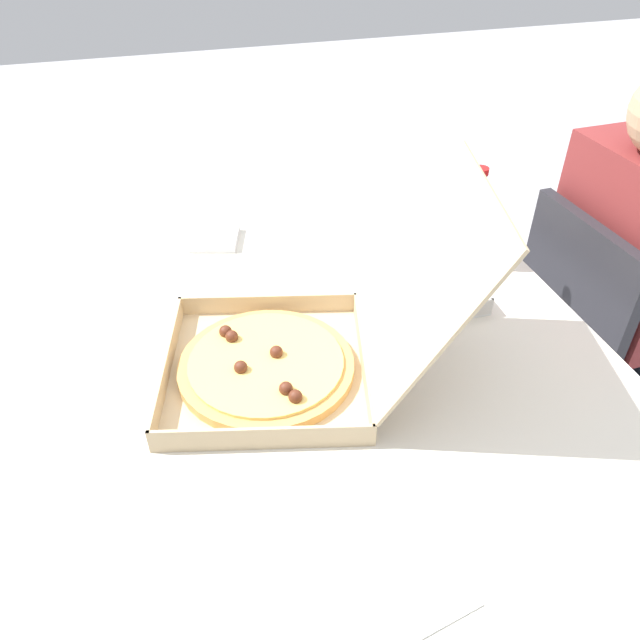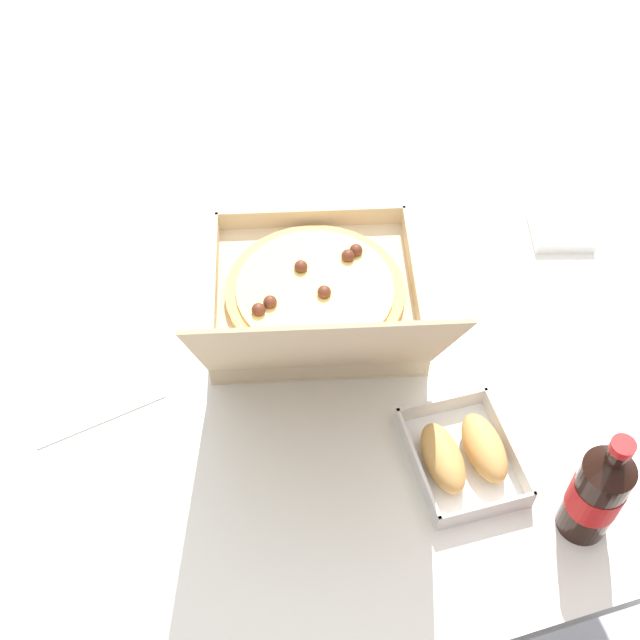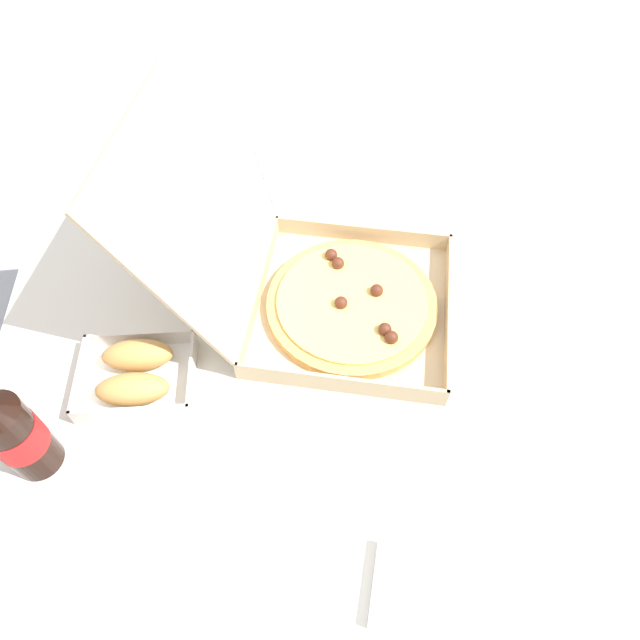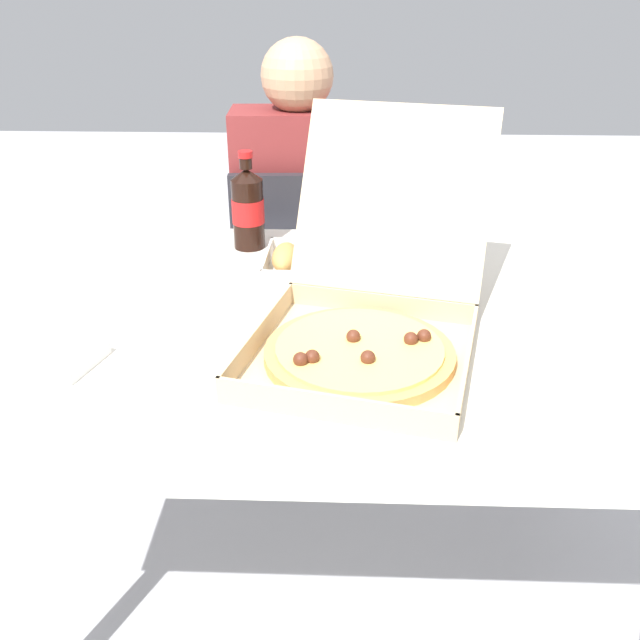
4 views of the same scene
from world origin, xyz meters
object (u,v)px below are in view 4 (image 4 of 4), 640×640
object	(u,v)px
cola_bottle	(248,208)
chair	(300,280)
bread_side_box	(301,260)
paper_menu	(592,342)
pizza_box_open	(366,323)
napkin_pile	(63,358)
diner_person	(299,207)

from	to	relation	value
cola_bottle	chair	bearing A→B (deg)	75.57
bread_side_box	paper_menu	bearing A→B (deg)	-29.72
chair	pizza_box_open	size ratio (longest dim) A/B	1.39
chair	cola_bottle	bearing A→B (deg)	-104.43
napkin_pile	paper_menu	bearing A→B (deg)	6.50
cola_bottle	napkin_pile	distance (m)	0.60
diner_person	napkin_pile	xyz separation A→B (m)	(-0.33, -0.96, 0.05)
diner_person	pizza_box_open	bearing A→B (deg)	-79.23
chair	diner_person	bearing A→B (deg)	92.61
napkin_pile	cola_bottle	bearing A→B (deg)	66.11
diner_person	napkin_pile	distance (m)	1.01
chair	napkin_pile	xyz separation A→B (m)	(-0.33, -0.90, 0.25)
diner_person	pizza_box_open	xyz separation A→B (m)	(0.17, -0.89, 0.09)
pizza_box_open	bread_side_box	size ratio (longest dim) A/B	3.08
cola_bottle	napkin_pile	world-z (taller)	cola_bottle
cola_bottle	diner_person	bearing A→B (deg)	77.85
bread_side_box	napkin_pile	bearing A→B (deg)	-132.45
bread_side_box	napkin_pile	world-z (taller)	bread_side_box
diner_person	pizza_box_open	size ratio (longest dim) A/B	1.93
diner_person	bread_side_box	distance (m)	0.56
chair	bread_side_box	size ratio (longest dim) A/B	4.29
pizza_box_open	cola_bottle	xyz separation A→B (m)	(-0.26, 0.47, 0.05)
paper_menu	pizza_box_open	bearing A→B (deg)	173.73
cola_bottle	napkin_pile	xyz separation A→B (m)	(-0.24, -0.54, -0.08)
pizza_box_open	cola_bottle	distance (m)	0.54
chair	napkin_pile	distance (m)	0.99
chair	bread_side_box	bearing A→B (deg)	-85.94
paper_menu	napkin_pile	size ratio (longest dim) A/B	1.91
diner_person	cola_bottle	bearing A→B (deg)	-102.15
bread_side_box	paper_menu	distance (m)	0.61
napkin_pile	chair	bearing A→B (deg)	69.75
diner_person	bread_side_box	xyz separation A→B (m)	(0.04, -0.56, 0.06)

